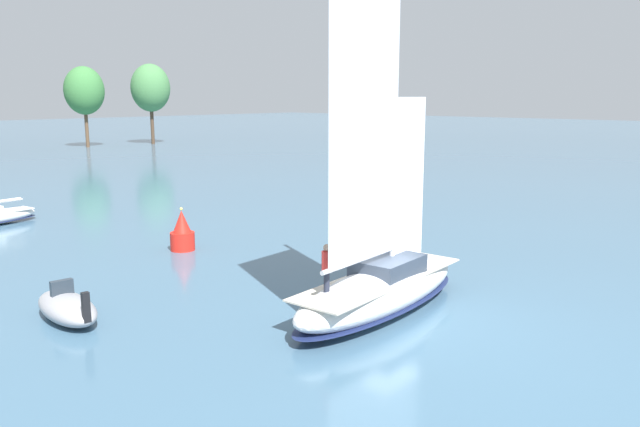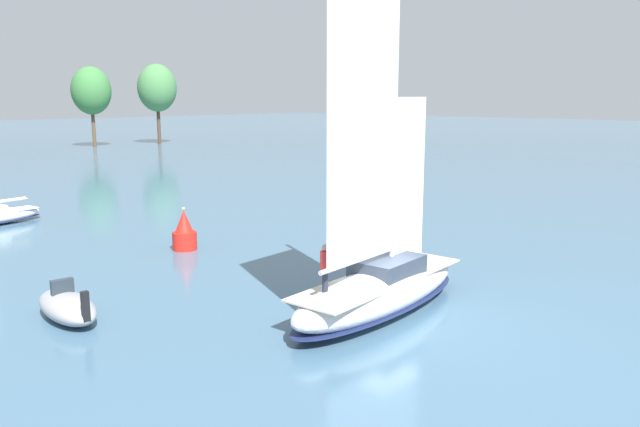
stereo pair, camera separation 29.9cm
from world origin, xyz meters
name	(u,v)px [view 2 (the right image)]	position (x,y,z in m)	size (l,w,h in m)	color
ground_plane	(380,311)	(0.00, 0.00, 0.00)	(400.00, 400.00, 0.00)	#42667F
tree_shore_left	(157,88)	(41.16, 76.98, 9.12)	(6.33, 6.33, 13.03)	#4C3828
tree_shore_center	(91,91)	(30.47, 78.62, 8.63)	(5.99, 5.99, 12.33)	brown
sailboat_main	(380,284)	(0.01, 0.00, 1.05)	(9.72, 3.24, 13.17)	silver
motor_tender	(67,307)	(-8.20, 7.71, 0.48)	(2.02, 4.06, 1.50)	#99999E
channel_buoy	(184,233)	(0.74, 13.20, 0.90)	(1.26, 1.26, 2.25)	red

